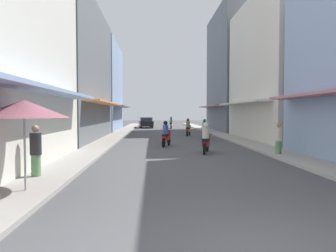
{
  "coord_description": "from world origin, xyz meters",
  "views": [
    {
      "loc": [
        -1.5,
        -3.97,
        2.05
      ],
      "look_at": [
        -0.63,
        13.56,
        1.29
      ],
      "focal_mm": 32.36,
      "sensor_mm": 36.0,
      "label": 1
    }
  ],
  "objects_px": {
    "motorbike_white": "(171,123)",
    "vendor_umbrella": "(24,109)",
    "motorbike_red": "(166,135)",
    "pedestrian_foreground": "(36,153)",
    "motorbike_maroon": "(206,139)",
    "motorbike_black": "(204,130)",
    "parked_car": "(146,122)",
    "pedestrian_far": "(279,139)",
    "motorbike_orange": "(188,128)"
  },
  "relations": [
    {
      "from": "motorbike_black",
      "to": "motorbike_red",
      "type": "relative_size",
      "value": 1.03
    },
    {
      "from": "parked_car",
      "to": "vendor_umbrella",
      "type": "xyz_separation_m",
      "value": [
        -2.21,
        -34.07,
        1.42
      ]
    },
    {
      "from": "motorbike_white",
      "to": "pedestrian_foreground",
      "type": "height_order",
      "value": "pedestrian_foreground"
    },
    {
      "from": "motorbike_red",
      "to": "pedestrian_far",
      "type": "distance_m",
      "value": 6.84
    },
    {
      "from": "motorbike_maroon",
      "to": "motorbike_red",
      "type": "distance_m",
      "value": 3.79
    },
    {
      "from": "motorbike_white",
      "to": "pedestrian_foreground",
      "type": "distance_m",
      "value": 30.42
    },
    {
      "from": "motorbike_red",
      "to": "pedestrian_foreground",
      "type": "distance_m",
      "value": 10.16
    },
    {
      "from": "motorbike_maroon",
      "to": "pedestrian_foreground",
      "type": "xyz_separation_m",
      "value": [
        -6.27,
        -5.88,
        0.14
      ]
    },
    {
      "from": "motorbike_maroon",
      "to": "motorbike_white",
      "type": "bearing_deg",
      "value": 90.82
    },
    {
      "from": "vendor_umbrella",
      "to": "motorbike_red",
      "type": "bearing_deg",
      "value": 69.83
    },
    {
      "from": "motorbike_white",
      "to": "vendor_umbrella",
      "type": "xyz_separation_m",
      "value": [
        -5.54,
        -31.56,
        1.45
      ]
    },
    {
      "from": "motorbike_orange",
      "to": "motorbike_red",
      "type": "height_order",
      "value": "same"
    },
    {
      "from": "pedestrian_foreground",
      "to": "vendor_umbrella",
      "type": "height_order",
      "value": "vendor_umbrella"
    },
    {
      "from": "pedestrian_foreground",
      "to": "motorbike_orange",
      "type": "bearing_deg",
      "value": 69.03
    },
    {
      "from": "pedestrian_far",
      "to": "vendor_umbrella",
      "type": "distance_m",
      "value": 11.23
    },
    {
      "from": "motorbike_white",
      "to": "motorbike_black",
      "type": "xyz_separation_m",
      "value": [
        1.66,
        -15.79,
        0.0
      ]
    },
    {
      "from": "motorbike_red",
      "to": "parked_car",
      "type": "bearing_deg",
      "value": 94.4
    },
    {
      "from": "motorbike_red",
      "to": "vendor_umbrella",
      "type": "bearing_deg",
      "value": -110.17
    },
    {
      "from": "motorbike_black",
      "to": "parked_car",
      "type": "height_order",
      "value": "motorbike_black"
    },
    {
      "from": "motorbike_maroon",
      "to": "parked_car",
      "type": "relative_size",
      "value": 0.41
    },
    {
      "from": "parked_car",
      "to": "pedestrian_far",
      "type": "height_order",
      "value": "pedestrian_far"
    },
    {
      "from": "parked_car",
      "to": "pedestrian_far",
      "type": "distance_m",
      "value": 28.54
    },
    {
      "from": "pedestrian_foreground",
      "to": "pedestrian_far",
      "type": "bearing_deg",
      "value": 26.05
    },
    {
      "from": "motorbike_black",
      "to": "parked_car",
      "type": "bearing_deg",
      "value": 105.26
    },
    {
      "from": "parked_car",
      "to": "vendor_umbrella",
      "type": "bearing_deg",
      "value": -93.71
    },
    {
      "from": "motorbike_black",
      "to": "pedestrian_far",
      "type": "height_order",
      "value": "pedestrian_far"
    },
    {
      "from": "motorbike_orange",
      "to": "motorbike_white",
      "type": "height_order",
      "value": "same"
    },
    {
      "from": "motorbike_orange",
      "to": "motorbike_red",
      "type": "relative_size",
      "value": 1.01
    },
    {
      "from": "motorbike_orange",
      "to": "motorbike_black",
      "type": "bearing_deg",
      "value": -76.22
    },
    {
      "from": "pedestrian_far",
      "to": "pedestrian_foreground",
      "type": "bearing_deg",
      "value": -153.95
    },
    {
      "from": "motorbike_red",
      "to": "motorbike_black",
      "type": "bearing_deg",
      "value": 56.73
    },
    {
      "from": "motorbike_maroon",
      "to": "motorbike_black",
      "type": "bearing_deg",
      "value": 80.82
    },
    {
      "from": "pedestrian_foreground",
      "to": "motorbike_red",
      "type": "bearing_deg",
      "value": 64.42
    },
    {
      "from": "motorbike_red",
      "to": "pedestrian_far",
      "type": "xyz_separation_m",
      "value": [
        5.15,
        -4.5,
        0.09
      ]
    },
    {
      "from": "parked_car",
      "to": "vendor_umbrella",
      "type": "relative_size",
      "value": 1.78
    },
    {
      "from": "motorbike_black",
      "to": "motorbike_red",
      "type": "distance_m",
      "value": 5.85
    },
    {
      "from": "motorbike_maroon",
      "to": "motorbike_red",
      "type": "relative_size",
      "value": 1.0
    },
    {
      "from": "motorbike_maroon",
      "to": "motorbike_red",
      "type": "height_order",
      "value": "same"
    },
    {
      "from": "motorbike_white",
      "to": "motorbike_red",
      "type": "height_order",
      "value": "same"
    },
    {
      "from": "parked_car",
      "to": "motorbike_maroon",
      "type": "bearing_deg",
      "value": -82.1
    },
    {
      "from": "motorbike_white",
      "to": "motorbike_black",
      "type": "distance_m",
      "value": 15.88
    },
    {
      "from": "motorbike_orange",
      "to": "motorbike_black",
      "type": "height_order",
      "value": "same"
    },
    {
      "from": "motorbike_orange",
      "to": "pedestrian_foreground",
      "type": "relative_size",
      "value": 1.04
    },
    {
      "from": "motorbike_orange",
      "to": "motorbike_maroon",
      "type": "xyz_separation_m",
      "value": [
        -0.46,
        -11.68,
        0.0
      ]
    },
    {
      "from": "motorbike_red",
      "to": "motorbike_white",
      "type": "bearing_deg",
      "value": 85.72
    },
    {
      "from": "motorbike_orange",
      "to": "vendor_umbrella",
      "type": "xyz_separation_m",
      "value": [
        -6.34,
        -19.28,
        1.45
      ]
    },
    {
      "from": "motorbike_red",
      "to": "motorbike_orange",
      "type": "bearing_deg",
      "value": 74.39
    },
    {
      "from": "motorbike_black",
      "to": "motorbike_maroon",
      "type": "relative_size",
      "value": 1.02
    },
    {
      "from": "pedestrian_far",
      "to": "vendor_umbrella",
      "type": "xyz_separation_m",
      "value": [
        -9.14,
        -6.38,
        1.36
      ]
    },
    {
      "from": "motorbike_orange",
      "to": "motorbike_black",
      "type": "distance_m",
      "value": 3.62
    }
  ]
}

